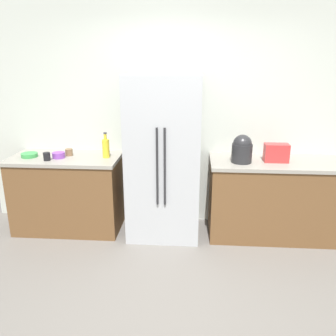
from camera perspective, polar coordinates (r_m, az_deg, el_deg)
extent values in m
plane|color=slate|center=(3.16, 0.94, -22.34)|extent=(9.82, 9.82, 0.00)
cube|color=silver|center=(4.28, 2.46, 8.43)|extent=(4.91, 0.10, 2.69)
cube|color=brown|center=(4.43, -15.92, -4.16)|extent=(1.25, 0.63, 0.87)
cube|color=gray|center=(4.29, -16.43, 1.53)|extent=(1.28, 0.66, 0.04)
cube|color=brown|center=(4.28, 17.39, -5.05)|extent=(1.56, 0.63, 0.87)
cube|color=gray|center=(4.14, 17.97, 0.81)|extent=(1.59, 0.66, 0.04)
cube|color=#B2B5BA|center=(3.99, -0.68, 1.64)|extent=(0.82, 0.68, 1.86)
cylinder|color=#262628|center=(3.65, -1.78, 0.13)|extent=(0.02, 0.02, 0.84)
cylinder|color=#262628|center=(3.65, -0.53, 0.10)|extent=(0.02, 0.02, 0.84)
cube|color=red|center=(4.06, 17.25, 2.38)|extent=(0.26, 0.14, 0.20)
cylinder|color=#262628|center=(3.94, 11.94, 2.38)|extent=(0.23, 0.23, 0.21)
sphere|color=#262628|center=(3.92, 12.04, 3.85)|extent=(0.21, 0.21, 0.21)
cylinder|color=yellow|center=(4.11, -10.10, 3.13)|extent=(0.08, 0.08, 0.21)
cylinder|color=yellow|center=(4.07, -10.21, 5.05)|extent=(0.03, 0.03, 0.07)
cylinder|color=#333338|center=(4.06, -10.24, 5.63)|extent=(0.04, 0.04, 0.02)
cylinder|color=brown|center=(4.31, -15.85, 2.49)|extent=(0.09, 0.09, 0.08)
cylinder|color=black|center=(4.17, -19.17, 1.79)|extent=(0.08, 0.08, 0.09)
cylinder|color=green|center=(4.40, -21.68, 1.98)|extent=(0.19, 0.19, 0.05)
cylinder|color=purple|center=(4.24, -17.42, 2.02)|extent=(0.14, 0.14, 0.06)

